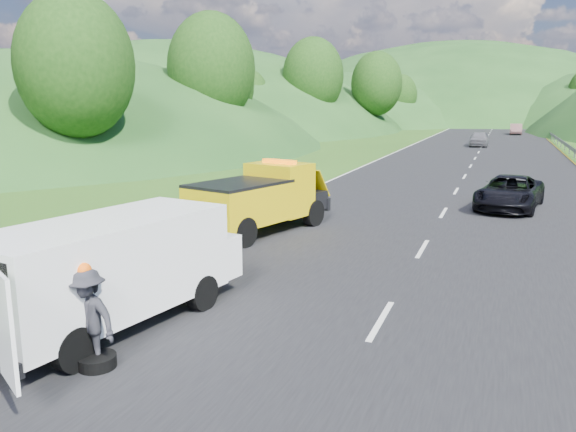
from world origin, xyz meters
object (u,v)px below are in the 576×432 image
at_px(white_van, 114,266).
at_px(worker, 91,367).
at_px(child, 195,286).
at_px(suitcase, 135,242).
at_px(spare_tire, 98,368).
at_px(passing_suv, 508,209).
at_px(tow_truck, 261,198).
at_px(woman, 157,262).

height_order(white_van, worker, white_van).
height_order(child, suitcase, suitcase).
relative_size(spare_tire, passing_suv, 0.13).
height_order(tow_truck, woman, tow_truck).
relative_size(suitcase, passing_suv, 0.12).
bearing_deg(tow_truck, suitcase, -107.15).
bearing_deg(child, woman, -177.39).
bearing_deg(suitcase, white_van, -57.46).
xyz_separation_m(child, suitcase, (-3.20, 2.07, 0.30)).
distance_m(tow_truck, worker, 10.23).
bearing_deg(worker, spare_tire, 11.44).
distance_m(woman, spare_tire, 6.31).
bearing_deg(spare_tire, worker, -173.26).
bearing_deg(spare_tire, white_van, 117.43).
xyz_separation_m(white_van, passing_suv, (7.14, 15.93, -1.21)).
height_order(tow_truck, passing_suv, tow_truck).
height_order(white_van, woman, white_van).
relative_size(tow_truck, worker, 3.49).
height_order(tow_truck, worker, tow_truck).
bearing_deg(woman, child, -118.09).
bearing_deg(child, white_van, -55.88).
xyz_separation_m(white_van, woman, (-1.87, 4.11, -1.21)).
height_order(white_van, child, white_van).
distance_m(tow_truck, child, 5.95).
height_order(woman, passing_suv, woman).
relative_size(child, spare_tire, 1.79).
relative_size(woman, child, 1.39).
relative_size(tow_truck, spare_tire, 9.35).
xyz_separation_m(tow_truck, passing_suv, (7.80, 7.46, -1.16)).
xyz_separation_m(child, worker, (0.54, -4.29, 0.00)).
bearing_deg(woman, tow_truck, -8.54).
bearing_deg(worker, child, 101.87).
distance_m(tow_truck, spare_tire, 10.23).
relative_size(white_van, worker, 3.82).
xyz_separation_m(suitcase, passing_suv, (10.18, 11.17, -0.30)).
relative_size(tow_truck, passing_suv, 1.20).
relative_size(white_van, passing_suv, 1.32).
bearing_deg(white_van, spare_tire, -52.40).
bearing_deg(white_van, worker, -56.06).
bearing_deg(suitcase, tow_truck, 57.30).
distance_m(white_van, child, 2.95).
height_order(white_van, passing_suv, white_van).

